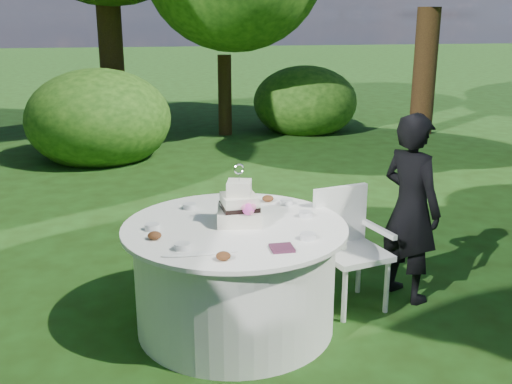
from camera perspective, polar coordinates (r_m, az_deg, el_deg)
ground at (r=4.46m, az=-1.94°, el=-12.53°), size 80.00×80.00×0.00m
napkins at (r=3.72m, az=2.49°, el=-5.36°), size 0.14×0.14×0.02m
feather_plume at (r=3.66m, az=-5.33°, el=-5.85°), size 0.48×0.07×0.01m
guest at (r=4.75m, az=14.52°, el=-1.47°), size 0.53×0.63×1.48m
table at (r=4.28m, az=-1.99°, el=-7.98°), size 1.56×1.56×0.77m
cake at (r=4.15m, az=-1.58°, el=-1.44°), size 0.35×0.35×0.42m
chair at (r=4.62m, az=8.71°, el=-4.49°), size 0.56×0.55×0.91m
votives at (r=4.16m, az=-1.68°, el=-2.76°), size 1.19×0.90×0.04m
petal_cups at (r=4.03m, az=-3.60°, el=-3.36°), size 0.98×1.17×0.05m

